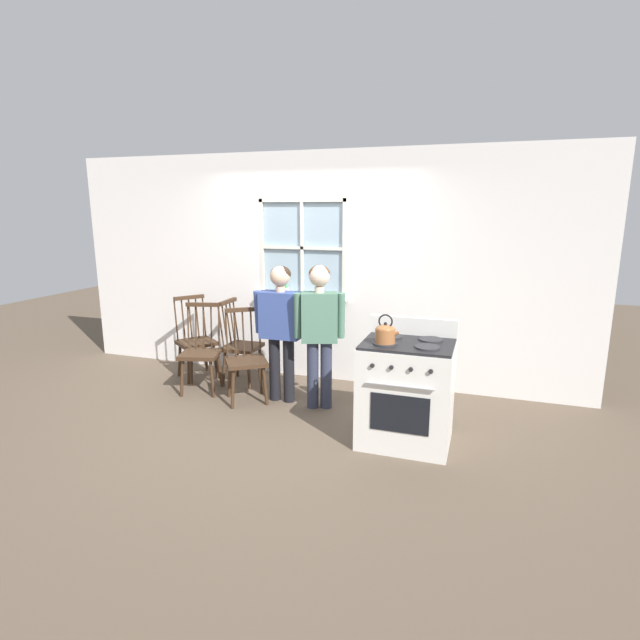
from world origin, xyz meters
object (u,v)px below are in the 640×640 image
(chair_by_window, at_px, (246,361))
(stove, at_px, (406,392))
(chair_near_wall, at_px, (201,353))
(person_teen_center, at_px, (319,323))
(chair_center_cluster, at_px, (241,346))
(chair_near_stove, at_px, (196,342))
(person_elderly_left, at_px, (281,320))
(kettle, at_px, (385,333))
(potted_plant, at_px, (283,289))

(chair_by_window, height_order, stove, stove)
(chair_near_wall, xyz_separation_m, person_teen_center, (1.43, -0.03, 0.47))
(chair_center_cluster, height_order, chair_near_stove, same)
(person_elderly_left, height_order, stove, person_elderly_left)
(chair_near_wall, distance_m, person_teen_center, 1.50)
(chair_center_cluster, distance_m, person_teen_center, 1.31)
(chair_near_stove, relative_size, person_elderly_left, 0.68)
(chair_near_wall, relative_size, person_elderly_left, 0.68)
(chair_by_window, bearing_deg, stove, -48.76)
(chair_by_window, relative_size, chair_near_stove, 1.00)
(chair_by_window, xyz_separation_m, kettle, (1.62, -0.58, 0.58))
(chair_by_window, distance_m, kettle, 1.81)
(stove, bearing_deg, chair_near_stove, 160.89)
(chair_by_window, xyz_separation_m, chair_near_stove, (-0.94, 0.50, 0.00))
(chair_near_wall, xyz_separation_m, stove, (2.41, -0.54, 0.02))
(chair_near_stove, bearing_deg, kettle, -75.94)
(kettle, bearing_deg, potted_plant, 136.36)
(chair_near_wall, relative_size, chair_near_stove, 1.00)
(chair_center_cluster, bearing_deg, stove, -114.48)
(chair_by_window, relative_size, kettle, 4.06)
(person_teen_center, bearing_deg, potted_plant, 112.93)
(chair_near_wall, relative_size, stove, 0.93)
(person_teen_center, height_order, potted_plant, person_teen_center)
(chair_near_stove, bearing_deg, stove, -72.19)
(chair_near_stove, relative_size, person_teen_center, 0.67)
(person_elderly_left, xyz_separation_m, stove, (1.43, -0.56, -0.43))
(person_teen_center, distance_m, stove, 1.19)
(chair_center_cluster, relative_size, stove, 0.93)
(kettle, bearing_deg, person_teen_center, 141.56)
(stove, bearing_deg, potted_plant, 142.04)
(potted_plant, bearing_deg, kettle, -43.64)
(stove, relative_size, potted_plant, 4.17)
(chair_near_stove, bearing_deg, potted_plant, -31.61)
(chair_center_cluster, xyz_separation_m, kettle, (1.94, -1.07, 0.58))
(potted_plant, bearing_deg, person_teen_center, -48.38)
(chair_near_stove, distance_m, potted_plant, 1.27)
(chair_near_stove, distance_m, kettle, 2.84)
(chair_center_cluster, relative_size, kettle, 4.06)
(chair_near_wall, bearing_deg, stove, -27.50)
(chair_center_cluster, height_order, stove, stove)
(chair_near_wall, distance_m, potted_plant, 1.24)
(stove, xyz_separation_m, kettle, (-0.18, -0.13, 0.55))
(person_teen_center, distance_m, kettle, 1.03)
(potted_plant, bearing_deg, chair_near_stove, -158.52)
(chair_near_wall, relative_size, potted_plant, 3.86)
(chair_near_wall, xyz_separation_m, chair_center_cluster, (0.29, 0.40, 0.00))
(chair_near_stove, bearing_deg, chair_center_cluster, -53.83)
(chair_near_wall, bearing_deg, chair_by_window, -23.58)
(chair_by_window, distance_m, potted_plant, 1.11)
(chair_near_wall, height_order, kettle, kettle)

